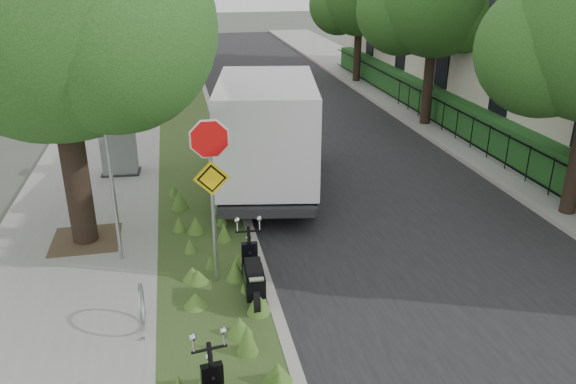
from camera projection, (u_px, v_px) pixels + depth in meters
name	position (u px, v px, depth m)	size (l,w,h in m)	color
ground	(297.00, 294.00, 10.24)	(120.00, 120.00, 0.00)	#4C5147
sidewalk_near	(105.00, 143.00, 18.46)	(3.50, 60.00, 0.12)	gray
verge	(190.00, 138.00, 18.98)	(2.00, 60.00, 0.12)	#354F22
kerb_near	(219.00, 136.00, 19.16)	(0.20, 60.00, 0.13)	#9E9991
road	(319.00, 132.00, 19.84)	(7.00, 60.00, 0.01)	black
kerb_far	(411.00, 125.00, 20.47)	(0.20, 60.00, 0.13)	#9E9991
footpath_far	(454.00, 123.00, 20.79)	(3.20, 60.00, 0.12)	gray
street_tree_main	(47.00, 10.00, 10.22)	(6.21, 5.54, 7.66)	black
bare_post	(110.00, 164.00, 10.45)	(0.08, 0.08, 4.00)	#A5A8AD
bike_hoop	(141.00, 307.00, 9.00)	(0.06, 0.78, 0.77)	#A5A8AD
sign_assembly	(211.00, 169.00, 9.61)	(0.94, 0.08, 3.22)	#A5A8AD
fence_far	(431.00, 108.00, 20.37)	(0.04, 24.00, 1.00)	black
hedge_far	(449.00, 107.00, 20.50)	(1.00, 24.00, 1.10)	#1B4418
terrace_houses	(553.00, 5.00, 19.84)	(7.40, 26.40, 8.20)	beige
far_tree_b	(434.00, 1.00, 18.95)	(4.83, 4.31, 6.56)	black
scooter_far	(253.00, 280.00, 9.75)	(0.37, 1.61, 0.77)	black
box_truck	(267.00, 129.00, 14.27)	(3.13, 5.95, 2.56)	#262628
utility_cabinet	(119.00, 151.00, 15.48)	(1.06, 0.74, 1.37)	#262628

